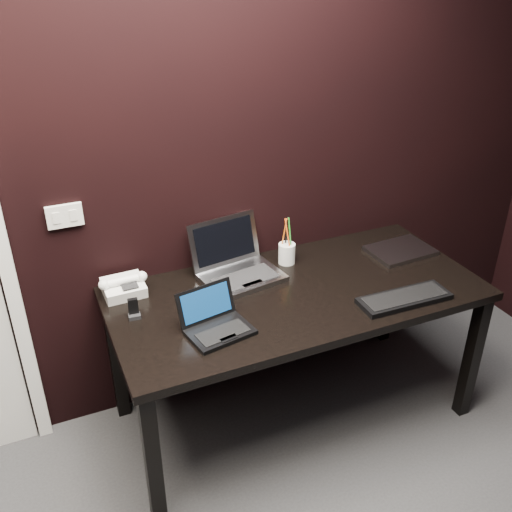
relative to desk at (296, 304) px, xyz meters
name	(u,v)px	position (x,y,z in m)	size (l,w,h in m)	color
wall_back	(201,155)	(-0.30, 0.40, 0.64)	(4.00, 4.00, 0.00)	black
wall_switch	(65,216)	(-0.92, 0.39, 0.46)	(0.15, 0.02, 0.10)	silver
desk	(296,304)	(0.00, 0.00, 0.00)	(1.70, 0.80, 0.74)	black
netbook	(216,323)	(-0.44, -0.14, 0.11)	(0.29, 0.27, 0.16)	black
silver_laptop	(237,267)	(-0.20, 0.23, 0.13)	(0.41, 0.38, 0.25)	gray
ext_keyboard	(404,298)	(0.39, -0.27, 0.09)	(0.43, 0.16, 0.03)	black
closed_laptop	(400,251)	(0.65, 0.11, 0.09)	(0.33, 0.24, 0.02)	gray
desk_phone	(124,287)	(-0.73, 0.29, 0.12)	(0.22, 0.17, 0.11)	silver
mobile_phone	(134,310)	(-0.73, 0.09, 0.11)	(0.05, 0.05, 0.09)	black
pen_cup	(287,253)	(0.07, 0.25, 0.13)	(0.09, 0.09, 0.24)	silver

